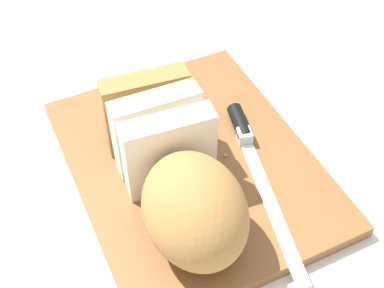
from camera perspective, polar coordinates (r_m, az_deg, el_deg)
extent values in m
plane|color=silver|center=(0.68, 0.00, -2.75)|extent=(3.00, 3.00, 0.00)
cube|color=brown|center=(0.67, 0.00, -2.25)|extent=(0.37, 0.29, 0.02)
ellipsoid|color=#A8753D|center=(0.55, 0.29, -7.30)|extent=(0.15, 0.12, 0.11)
cube|color=#F2E8CC|center=(0.60, -2.51, -0.98)|extent=(0.04, 0.11, 0.11)
cube|color=#F2E8CC|center=(0.62, -3.84, 1.44)|extent=(0.04, 0.11, 0.11)
cube|color=#A8753D|center=(0.65, -5.04, 3.68)|extent=(0.04, 0.11, 0.11)
cube|color=silver|center=(0.62, 8.80, -6.87)|extent=(0.21, 0.06, 0.00)
cylinder|color=black|center=(0.70, 5.30, 2.37)|extent=(0.06, 0.03, 0.02)
cube|color=silver|center=(0.68, 5.98, 0.65)|extent=(0.02, 0.02, 0.02)
sphere|color=tan|center=(0.64, 1.24, -4.29)|extent=(0.00, 0.00, 0.00)
sphere|color=tan|center=(0.67, 3.68, -1.25)|extent=(0.00, 0.00, 0.00)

